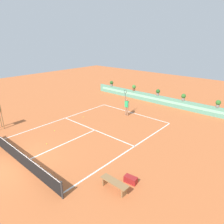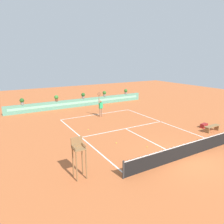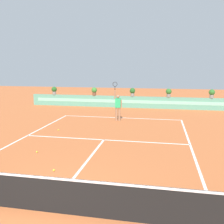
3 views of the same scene
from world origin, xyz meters
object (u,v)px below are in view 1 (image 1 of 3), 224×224
Objects in this scene: gear_bag at (131,180)px; potted_plant_centre at (158,92)px; tennis_ball_near_baseline at (55,131)px; potted_plant_left at (134,87)px; tennis_ball_mid_court at (47,144)px; tennis_player at (127,105)px; potted_plant_far_right at (218,103)px; potted_plant_far_left at (112,83)px; potted_plant_right at (183,97)px; tennis_ball_by_sideline at (83,117)px; bench_courtside at (114,183)px.

gear_bag is 0.97× the size of potted_plant_centre.
tennis_ball_near_baseline is 12.46m from potted_plant_left.
gear_bag is 8.60m from tennis_ball_near_baseline.
tennis_ball_near_baseline and tennis_ball_mid_court have the same top height.
tennis_player is 6.32m from potted_plant_left.
potted_plant_far_right is 13.71m from potted_plant_far_left.
potted_plant_far_right is at bearing 0.00° from potted_plant_far_left.
potted_plant_far_right is at bearing 0.00° from potted_plant_right.
tennis_player is 8.78m from potted_plant_far_right.
tennis_ball_mid_court is at bearing -68.72° from tennis_ball_by_sideline.
potted_plant_far_right and potted_plant_left have the same top height.
gear_bag is at bearing 5.97° from tennis_ball_mid_court.
tennis_ball_by_sideline is 0.09× the size of potted_plant_left.
tennis_player is 6.48m from potted_plant_right.
bench_courtside is at bearing -107.03° from gear_bag.
potted_plant_centre is 1.00× the size of potted_plant_left.
tennis_player is at bearing 124.23° from bench_courtside.
bench_courtside reaches higher than tennis_ball_mid_court.
potted_plant_far_left reaches higher than tennis_ball_near_baseline.
potted_plant_far_left is at bearing 180.00° from potted_plant_centre.
gear_bag is (0.30, 0.99, -0.20)m from bench_courtside.
tennis_player is at bearing 128.87° from gear_bag.
potted_plant_left is at bearing 91.41° from tennis_ball_by_sideline.
potted_plant_far_right is (9.70, 8.70, 1.38)m from tennis_ball_by_sideline.
tennis_player is at bearing 84.63° from tennis_ball_mid_court.
tennis_ball_mid_court is at bearing -94.63° from potted_plant_centre.
potted_plant_far_right is at bearing 38.86° from tennis_player.
tennis_ball_near_baseline is at bearing -114.70° from potted_plant_right.
bench_courtside is 15.36m from potted_plant_centre.
gear_bag is at bearing -45.29° from potted_plant_far_left.
tennis_ball_by_sideline is (-8.82, 5.56, -0.34)m from bench_courtside.
bench_courtside is at bearing -55.77° from tennis_player.
bench_courtside is 2.21× the size of potted_plant_far_left.
potted_plant_centre reaches higher than tennis_ball_by_sideline.
potted_plant_right is at bearing 73.33° from tennis_ball_mid_court.
potted_plant_far_right is 3.44m from potted_plant_right.
potted_plant_right reaches higher than tennis_ball_mid_court.
tennis_ball_mid_court is 0.09× the size of potted_plant_right.
tennis_ball_mid_court is at bearing -95.37° from tennis_player.
tennis_player is (-5.96, 8.75, 0.67)m from bench_courtside.
potted_plant_centre is (-6.50, 0.00, 0.00)m from potted_plant_far_right.
tennis_ball_near_baseline is at bearing 167.02° from bench_courtside.
tennis_ball_by_sideline is at bearing 111.28° from tennis_ball_mid_court.
potted_plant_right is at bearing 54.25° from tennis_ball_by_sideline.
bench_courtside reaches higher than tennis_ball_by_sideline.
tennis_ball_mid_court is 15.33m from potted_plant_far_left.
potted_plant_centre is (2.62, 12.36, 1.38)m from tennis_ball_near_baseline.
tennis_ball_near_baseline is 1.00× the size of tennis_ball_mid_court.
gear_bag is at bearing -26.61° from tennis_ball_by_sideline.
potted_plant_left is at bearing 125.14° from gear_bag.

